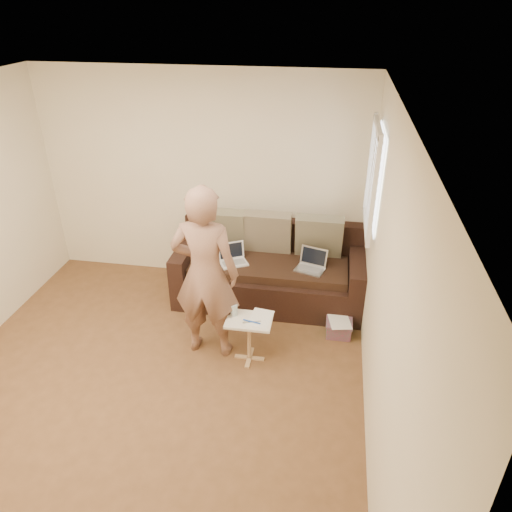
% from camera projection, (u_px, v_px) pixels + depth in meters
% --- Properties ---
extents(floor, '(4.50, 4.50, 0.00)m').
position_uv_depth(floor, '(147.00, 393.00, 4.46)').
color(floor, brown).
rests_on(floor, ground).
extents(ceiling, '(4.50, 4.50, 0.00)m').
position_uv_depth(ceiling, '(104.00, 109.00, 3.20)').
color(ceiling, white).
rests_on(ceiling, wall_back).
extents(wall_back, '(4.00, 0.00, 4.00)m').
position_uv_depth(wall_back, '(203.00, 180.00, 5.77)').
color(wall_back, beige).
rests_on(wall_back, ground).
extents(wall_right, '(0.00, 4.50, 4.50)m').
position_uv_depth(wall_right, '(384.00, 298.00, 3.54)').
color(wall_right, beige).
rests_on(wall_right, ground).
extents(window_blinds, '(0.12, 0.88, 1.08)m').
position_uv_depth(window_blinds, '(374.00, 178.00, 4.65)').
color(window_blinds, white).
rests_on(window_blinds, wall_right).
extents(sofa, '(2.20, 0.95, 0.85)m').
position_uv_depth(sofa, '(270.00, 268.00, 5.66)').
color(sofa, black).
rests_on(sofa, ground).
extents(pillow_left, '(0.55, 0.29, 0.57)m').
position_uv_depth(pillow_left, '(223.00, 229.00, 5.73)').
color(pillow_left, '#6E6751').
rests_on(pillow_left, sofa).
extents(pillow_mid, '(0.55, 0.27, 0.57)m').
position_uv_depth(pillow_mid, '(268.00, 232.00, 5.66)').
color(pillow_mid, '#69634B').
rests_on(pillow_mid, sofa).
extents(pillow_right, '(0.55, 0.28, 0.57)m').
position_uv_depth(pillow_right, '(319.00, 236.00, 5.56)').
color(pillow_right, '#6E6751').
rests_on(pillow_right, sofa).
extents(laptop_silver, '(0.37, 0.31, 0.21)m').
position_uv_depth(laptop_silver, '(310.00, 270.00, 5.42)').
color(laptop_silver, '#B7BABC').
rests_on(laptop_silver, sofa).
extents(laptop_white, '(0.38, 0.34, 0.22)m').
position_uv_depth(laptop_white, '(234.00, 264.00, 5.55)').
color(laptop_white, white).
rests_on(laptop_white, sofa).
extents(person, '(0.68, 0.47, 1.83)m').
position_uv_depth(person, '(205.00, 274.00, 4.59)').
color(person, brown).
rests_on(person, ground).
extents(side_table, '(0.45, 0.31, 0.49)m').
position_uv_depth(side_table, '(249.00, 339.00, 4.77)').
color(side_table, silver).
rests_on(side_table, ground).
extents(drinking_glass, '(0.07, 0.07, 0.12)m').
position_uv_depth(drinking_glass, '(234.00, 310.00, 4.69)').
color(drinking_glass, silver).
rests_on(drinking_glass, side_table).
extents(scissors, '(0.20, 0.14, 0.02)m').
position_uv_depth(scissors, '(252.00, 322.00, 4.60)').
color(scissors, silver).
rests_on(scissors, side_table).
extents(paper_on_table, '(0.25, 0.33, 0.00)m').
position_uv_depth(paper_on_table, '(260.00, 318.00, 4.67)').
color(paper_on_table, white).
rests_on(paper_on_table, side_table).
extents(striped_box, '(0.28, 0.28, 0.18)m').
position_uv_depth(striped_box, '(339.00, 327.00, 5.20)').
color(striped_box, '#BB1C58').
rests_on(striped_box, ground).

